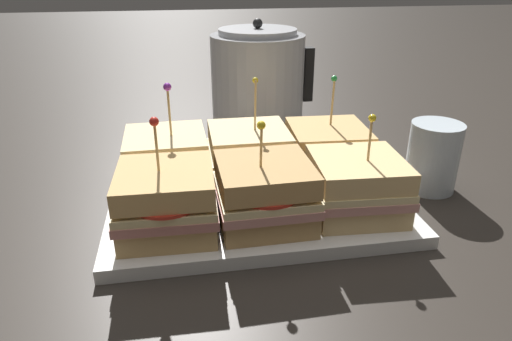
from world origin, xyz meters
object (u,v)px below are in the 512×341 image
object	(u,v)px
serving_platter	(256,203)
sandwich_back_center	(249,155)
sandwich_front_right	(356,185)
sandwich_back_right	(327,150)
kettle_steel	(258,79)
sandwich_front_left	(167,201)
sandwich_back_left	(167,160)
sandwich_front_center	(265,193)
drinking_glass	(433,157)

from	to	relation	value
serving_platter	sandwich_back_center	xyz separation A→B (m)	(-0.00, 0.06, 0.05)
serving_platter	sandwich_front_right	size ratio (longest dim) A/B	2.97
sandwich_back_center	sandwich_back_right	bearing A→B (deg)	0.31
serving_platter	kettle_steel	bearing A→B (deg)	79.59
serving_platter	sandwich_back_right	bearing A→B (deg)	26.91
sandwich_front_right	sandwich_back_right	xyz separation A→B (m)	(0.00, 0.12, 0.00)
serving_platter	sandwich_front_left	bearing A→B (deg)	-152.02
sandwich_front_right	sandwich_back_center	size ratio (longest dim) A/B	0.87
sandwich_front_left	sandwich_back_left	size ratio (longest dim) A/B	0.94
sandwich_front_center	kettle_steel	xyz separation A→B (m)	(0.07, 0.44, 0.04)
sandwich_front_center	sandwich_front_right	distance (m)	0.12
sandwich_front_right	sandwich_back_right	size ratio (longest dim) A/B	0.90
sandwich_front_center	kettle_steel	world-z (taller)	kettle_steel
kettle_steel	serving_platter	bearing A→B (deg)	-100.41
sandwich_front_center	sandwich_back_center	size ratio (longest dim) A/B	0.87
kettle_steel	sandwich_back_center	bearing A→B (deg)	-102.51
serving_platter	sandwich_front_right	world-z (taller)	sandwich_front_right
sandwich_back_center	sandwich_front_center	bearing A→B (deg)	-89.65
sandwich_back_right	kettle_steel	xyz separation A→B (m)	(-0.06, 0.31, 0.04)
sandwich_back_center	drinking_glass	size ratio (longest dim) A/B	1.49
serving_platter	drinking_glass	bearing A→B (deg)	3.70
sandwich_back_left	drinking_glass	distance (m)	0.40
drinking_glass	sandwich_front_center	bearing A→B (deg)	-163.38
serving_platter	sandwich_front_center	bearing A→B (deg)	-89.75
serving_platter	sandwich_back_center	bearing A→B (deg)	90.44
serving_platter	sandwich_front_right	xyz separation A→B (m)	(0.12, -0.06, 0.05)
sandwich_back_right	drinking_glass	distance (m)	0.16
sandwich_back_right	serving_platter	bearing A→B (deg)	-153.09
sandwich_front_left	kettle_steel	distance (m)	0.48
sandwich_front_left	sandwich_back_left	xyz separation A→B (m)	(-0.00, 0.13, -0.00)
serving_platter	sandwich_back_left	world-z (taller)	sandwich_back_left
sandwich_front_left	drinking_glass	xyz separation A→B (m)	(0.40, 0.08, -0.00)
sandwich_back_center	sandwich_front_right	bearing A→B (deg)	-44.74
sandwich_front_center	sandwich_back_center	xyz separation A→B (m)	(-0.00, 0.13, 0.00)
sandwich_back_right	sandwich_front_right	bearing A→B (deg)	-90.07
sandwich_back_center	sandwich_back_right	distance (m)	0.12
serving_platter	sandwich_back_center	world-z (taller)	sandwich_back_center
sandwich_front_left	sandwich_front_right	distance (m)	0.25
sandwich_back_left	drinking_glass	size ratio (longest dim) A/B	1.47
sandwich_back_left	sandwich_back_right	distance (m)	0.25
sandwich_front_right	sandwich_back_left	size ratio (longest dim) A/B	0.88
sandwich_back_right	sandwich_back_left	bearing A→B (deg)	-179.93
sandwich_back_center	sandwich_back_left	bearing A→B (deg)	179.84
sandwich_front_right	sandwich_back_left	world-z (taller)	sandwich_back_left
sandwich_back_center	serving_platter	bearing A→B (deg)	-89.56
sandwich_front_right	drinking_glass	xyz separation A→B (m)	(0.15, 0.08, -0.00)
sandwich_front_center	drinking_glass	world-z (taller)	sandwich_front_center
sandwich_front_right	kettle_steel	size ratio (longest dim) A/B	0.62
serving_platter	drinking_glass	distance (m)	0.28
kettle_steel	drinking_glass	world-z (taller)	kettle_steel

